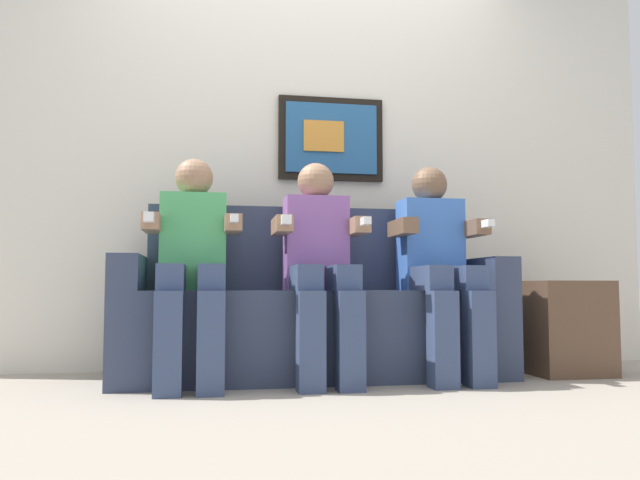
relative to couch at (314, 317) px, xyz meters
name	(u,v)px	position (x,y,z in m)	size (l,w,h in m)	color
ground_plane	(326,388)	(0.00, -0.33, -0.31)	(5.71, 5.71, 0.00)	#9E9384
back_wall_assembly	(303,147)	(0.00, 0.44, 0.99)	(4.39, 0.10, 2.60)	silver
couch	(314,317)	(0.00, 0.00, 0.00)	(1.99, 0.58, 0.90)	#333D56
person_on_left	(192,258)	(-0.62, -0.17, 0.29)	(0.46, 0.56, 1.11)	#4CB266
person_in_middle	(320,259)	(0.00, -0.17, 0.29)	(0.46, 0.56, 1.11)	#8C59A5
person_on_right	(439,260)	(0.62, -0.17, 0.29)	(0.46, 0.56, 1.11)	#3F72CC
side_table_right	(563,327)	(1.35, -0.11, -0.06)	(0.40, 0.40, 0.50)	brown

